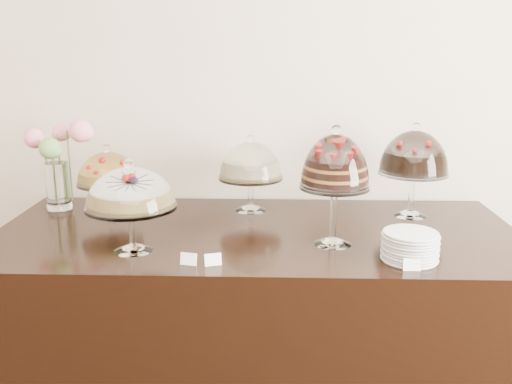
{
  "coord_description": "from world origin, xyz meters",
  "views": [
    {
      "loc": [
        -0.07,
        0.16,
        1.66
      ],
      "look_at": [
        -0.15,
        2.4,
        1.08
      ],
      "focal_mm": 40.0,
      "sensor_mm": 36.0,
      "label": 1
    }
  ],
  "objects_px": {
    "cake_stand_dark_choco": "(414,156)",
    "plate_stack": "(410,246)",
    "cake_stand_choco_layer": "(335,166)",
    "display_counter": "(256,327)",
    "flower_vase": "(58,158)",
    "cake_stand_sugar_sponge": "(130,192)",
    "cake_stand_cheesecake": "(251,164)",
    "cake_stand_fruit_tart": "(108,171)"
  },
  "relations": [
    {
      "from": "cake_stand_dark_choco",
      "to": "plate_stack",
      "type": "height_order",
      "value": "cake_stand_dark_choco"
    },
    {
      "from": "cake_stand_choco_layer",
      "to": "display_counter",
      "type": "bearing_deg",
      "value": 152.27
    },
    {
      "from": "cake_stand_dark_choco",
      "to": "flower_vase",
      "type": "xyz_separation_m",
      "value": [
        -1.64,
        0.07,
        -0.03
      ]
    },
    {
      "from": "cake_stand_sugar_sponge",
      "to": "plate_stack",
      "type": "xyz_separation_m",
      "value": [
        1.03,
        -0.06,
        -0.18
      ]
    },
    {
      "from": "cake_stand_sugar_sponge",
      "to": "flower_vase",
      "type": "bearing_deg",
      "value": 130.43
    },
    {
      "from": "cake_stand_cheesecake",
      "to": "flower_vase",
      "type": "distance_m",
      "value": 0.9
    },
    {
      "from": "cake_stand_sugar_sponge",
      "to": "cake_stand_fruit_tart",
      "type": "distance_m",
      "value": 0.54
    },
    {
      "from": "cake_stand_cheesecake",
      "to": "cake_stand_fruit_tart",
      "type": "bearing_deg",
      "value": -173.78
    },
    {
      "from": "plate_stack",
      "to": "display_counter",
      "type": "bearing_deg",
      "value": 150.27
    },
    {
      "from": "display_counter",
      "to": "flower_vase",
      "type": "distance_m",
      "value": 1.21
    },
    {
      "from": "display_counter",
      "to": "cake_stand_choco_layer",
      "type": "relative_size",
      "value": 4.67
    },
    {
      "from": "cake_stand_fruit_tart",
      "to": "plate_stack",
      "type": "xyz_separation_m",
      "value": [
        1.25,
        -0.55,
        -0.15
      ]
    },
    {
      "from": "cake_stand_sugar_sponge",
      "to": "cake_stand_choco_layer",
      "type": "xyz_separation_m",
      "value": [
        0.76,
        0.1,
        0.08
      ]
    },
    {
      "from": "cake_stand_sugar_sponge",
      "to": "plate_stack",
      "type": "bearing_deg",
      "value": -3.61
    },
    {
      "from": "flower_vase",
      "to": "plate_stack",
      "type": "bearing_deg",
      "value": -22.66
    },
    {
      "from": "cake_stand_choco_layer",
      "to": "cake_stand_cheesecake",
      "type": "relative_size",
      "value": 1.3
    },
    {
      "from": "cake_stand_dark_choco",
      "to": "cake_stand_fruit_tart",
      "type": "relative_size",
      "value": 1.32
    },
    {
      "from": "display_counter",
      "to": "plate_stack",
      "type": "relative_size",
      "value": 10.96
    },
    {
      "from": "cake_stand_choco_layer",
      "to": "flower_vase",
      "type": "height_order",
      "value": "cake_stand_choco_layer"
    },
    {
      "from": "display_counter",
      "to": "cake_stand_choco_layer",
      "type": "xyz_separation_m",
      "value": [
        0.3,
        -0.16,
        0.76
      ]
    },
    {
      "from": "display_counter",
      "to": "plate_stack",
      "type": "distance_m",
      "value": 0.83
    },
    {
      "from": "cake_stand_cheesecake",
      "to": "plate_stack",
      "type": "distance_m",
      "value": 0.89
    },
    {
      "from": "cake_stand_fruit_tart",
      "to": "flower_vase",
      "type": "bearing_deg",
      "value": 163.43
    },
    {
      "from": "cake_stand_sugar_sponge",
      "to": "cake_stand_cheesecake",
      "type": "relative_size",
      "value": 0.99
    },
    {
      "from": "cake_stand_fruit_tart",
      "to": "plate_stack",
      "type": "height_order",
      "value": "cake_stand_fruit_tart"
    },
    {
      "from": "display_counter",
      "to": "cake_stand_choco_layer",
      "type": "distance_m",
      "value": 0.84
    },
    {
      "from": "cake_stand_sugar_sponge",
      "to": "cake_stand_cheesecake",
      "type": "xyz_separation_m",
      "value": [
        0.42,
        0.56,
        -0.01
      ]
    },
    {
      "from": "cake_stand_choco_layer",
      "to": "cake_stand_cheesecake",
      "type": "xyz_separation_m",
      "value": [
        -0.34,
        0.46,
        -0.09
      ]
    },
    {
      "from": "cake_stand_sugar_sponge",
      "to": "cake_stand_fruit_tart",
      "type": "xyz_separation_m",
      "value": [
        -0.23,
        0.49,
        -0.03
      ]
    },
    {
      "from": "display_counter",
      "to": "cake_stand_cheesecake",
      "type": "distance_m",
      "value": 0.74
    },
    {
      "from": "cake_stand_cheesecake",
      "to": "plate_stack",
      "type": "height_order",
      "value": "cake_stand_cheesecake"
    },
    {
      "from": "display_counter",
      "to": "flower_vase",
      "type": "height_order",
      "value": "flower_vase"
    },
    {
      "from": "cake_stand_cheesecake",
      "to": "flower_vase",
      "type": "xyz_separation_m",
      "value": [
        -0.9,
        0.0,
        0.02
      ]
    },
    {
      "from": "cake_stand_cheesecake",
      "to": "plate_stack",
      "type": "bearing_deg",
      "value": -45.94
    },
    {
      "from": "display_counter",
      "to": "cake_stand_fruit_tart",
      "type": "xyz_separation_m",
      "value": [
        -0.69,
        0.23,
        0.65
      ]
    },
    {
      "from": "cake_stand_sugar_sponge",
      "to": "cake_stand_choco_layer",
      "type": "height_order",
      "value": "cake_stand_choco_layer"
    },
    {
      "from": "flower_vase",
      "to": "plate_stack",
      "type": "distance_m",
      "value": 1.65
    },
    {
      "from": "cake_stand_fruit_tart",
      "to": "cake_stand_cheesecake",
      "type": "bearing_deg",
      "value": 6.22
    },
    {
      "from": "cake_stand_dark_choco",
      "to": "plate_stack",
      "type": "xyz_separation_m",
      "value": [
        -0.13,
        -0.56,
        -0.22
      ]
    },
    {
      "from": "flower_vase",
      "to": "cake_stand_dark_choco",
      "type": "bearing_deg",
      "value": -2.4
    },
    {
      "from": "cake_stand_cheesecake",
      "to": "cake_stand_sugar_sponge",
      "type": "bearing_deg",
      "value": -127.06
    },
    {
      "from": "cake_stand_cheesecake",
      "to": "cake_stand_fruit_tart",
      "type": "relative_size",
      "value": 1.11
    }
  ]
}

